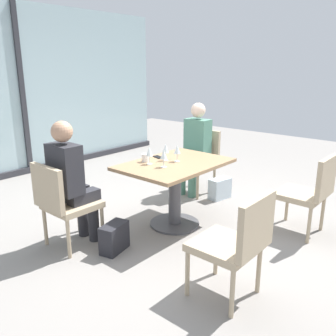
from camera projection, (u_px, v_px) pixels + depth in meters
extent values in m
plane|color=gray|center=(175.00, 224.00, 4.10)|extent=(12.00, 12.00, 0.00)
cube|color=#9DB7BC|center=(21.00, 91.00, 5.73)|extent=(5.72, 0.03, 2.70)
cube|color=#2D2D33|center=(22.00, 91.00, 5.71)|extent=(0.08, 0.06, 2.70)
cube|color=#2D2D33|center=(31.00, 169.00, 6.07)|extent=(5.72, 0.10, 0.10)
cube|color=#997551|center=(175.00, 164.00, 3.90)|extent=(1.20, 0.83, 0.04)
cylinder|color=#4C4C51|center=(175.00, 196.00, 4.00)|extent=(0.14, 0.14, 0.69)
cylinder|color=#4C4C51|center=(175.00, 223.00, 4.09)|extent=(0.56, 0.56, 0.02)
cube|color=tan|center=(195.00, 164.00, 5.01)|extent=(0.46, 0.46, 0.06)
cube|color=tan|center=(206.00, 144.00, 5.13)|extent=(0.05, 0.46, 0.42)
cylinder|color=tan|center=(175.00, 180.00, 5.06)|extent=(0.04, 0.04, 0.39)
cylinder|color=tan|center=(198.00, 186.00, 4.80)|extent=(0.04, 0.04, 0.39)
cylinder|color=tan|center=(192.00, 173.00, 5.35)|extent=(0.04, 0.04, 0.39)
cylinder|color=tan|center=(214.00, 179.00, 5.10)|extent=(0.04, 0.04, 0.39)
cube|color=tan|center=(72.00, 205.00, 3.54)|extent=(0.46, 0.46, 0.06)
cube|color=tan|center=(47.00, 188.00, 3.29)|extent=(0.05, 0.46, 0.42)
cylinder|color=tan|center=(102.00, 225.00, 3.62)|extent=(0.04, 0.04, 0.39)
cylinder|color=tan|center=(79.00, 215.00, 3.87)|extent=(0.04, 0.04, 0.39)
cylinder|color=tan|center=(69.00, 239.00, 3.33)|extent=(0.04, 0.04, 0.39)
cylinder|color=tan|center=(45.00, 227.00, 3.58)|extent=(0.04, 0.04, 0.39)
cube|color=tan|center=(299.00, 195.00, 3.82)|extent=(0.46, 0.46, 0.06)
cube|color=tan|center=(326.00, 178.00, 3.60)|extent=(0.46, 0.05, 0.42)
cylinder|color=tan|center=(287.00, 204.00, 4.16)|extent=(0.04, 0.04, 0.39)
cylinder|color=tan|center=(272.00, 215.00, 3.86)|extent=(0.04, 0.04, 0.39)
cylinder|color=tan|center=(323.00, 213.00, 3.90)|extent=(0.04, 0.04, 0.39)
cylinder|color=tan|center=(309.00, 225.00, 3.61)|extent=(0.04, 0.04, 0.39)
cube|color=tan|center=(225.00, 246.00, 2.74)|extent=(0.46, 0.46, 0.06)
cube|color=tan|center=(257.00, 226.00, 2.52)|extent=(0.46, 0.05, 0.42)
cylinder|color=tan|center=(216.00, 253.00, 3.08)|extent=(0.04, 0.04, 0.39)
cylinder|color=tan|center=(187.00, 273.00, 2.78)|extent=(0.04, 0.04, 0.39)
cylinder|color=tan|center=(259.00, 270.00, 2.83)|extent=(0.04, 0.04, 0.39)
cylinder|color=tan|center=(232.00, 294.00, 2.53)|extent=(0.04, 0.04, 0.39)
cylinder|color=#4C7F6B|center=(182.00, 179.00, 5.00)|extent=(0.11, 0.11, 0.45)
cube|color=#4C7F6B|center=(186.00, 158.00, 4.99)|extent=(0.32, 0.13, 0.11)
cylinder|color=#4C7F6B|center=(192.00, 181.00, 4.88)|extent=(0.11, 0.11, 0.45)
cube|color=#4C7F6B|center=(197.00, 160.00, 4.88)|extent=(0.32, 0.13, 0.11)
cube|color=#4C7F6B|center=(198.00, 137.00, 4.94)|extent=(0.20, 0.34, 0.48)
sphere|color=beige|center=(198.00, 110.00, 4.85)|extent=(0.20, 0.20, 0.20)
cylinder|color=#28282D|center=(94.00, 220.00, 3.67)|extent=(0.11, 0.11, 0.45)
cube|color=#28282D|center=(84.00, 197.00, 3.52)|extent=(0.32, 0.13, 0.11)
cylinder|color=#28282D|center=(83.00, 215.00, 3.78)|extent=(0.11, 0.11, 0.45)
cube|color=#28282D|center=(73.00, 193.00, 3.63)|extent=(0.32, 0.13, 0.11)
cube|color=#28282D|center=(65.00, 169.00, 3.40)|extent=(0.20, 0.34, 0.48)
sphere|color=tan|center=(62.00, 132.00, 3.30)|extent=(0.20, 0.20, 0.20)
cylinder|color=silver|center=(164.00, 167.00, 3.72)|extent=(0.06, 0.06, 0.00)
cylinder|color=silver|center=(164.00, 163.00, 3.71)|extent=(0.01, 0.01, 0.08)
cone|color=silver|center=(164.00, 154.00, 3.68)|extent=(0.07, 0.07, 0.09)
cylinder|color=silver|center=(177.00, 161.00, 3.94)|extent=(0.06, 0.06, 0.00)
cylinder|color=silver|center=(177.00, 157.00, 3.92)|extent=(0.01, 0.01, 0.08)
cone|color=silver|center=(177.00, 149.00, 3.90)|extent=(0.07, 0.07, 0.09)
cylinder|color=silver|center=(165.00, 160.00, 3.97)|extent=(0.06, 0.06, 0.00)
cylinder|color=silver|center=(165.00, 156.00, 3.96)|extent=(0.01, 0.01, 0.08)
cone|color=silver|center=(165.00, 148.00, 3.94)|extent=(0.07, 0.07, 0.09)
cylinder|color=silver|center=(149.00, 164.00, 3.83)|extent=(0.06, 0.06, 0.00)
cylinder|color=silver|center=(149.00, 160.00, 3.82)|extent=(0.01, 0.01, 0.08)
cone|color=silver|center=(149.00, 152.00, 3.80)|extent=(0.07, 0.07, 0.09)
cylinder|color=white|center=(145.00, 158.00, 3.91)|extent=(0.08, 0.08, 0.09)
cube|color=black|center=(158.00, 157.00, 4.11)|extent=(0.11, 0.16, 0.01)
cube|color=silver|center=(220.00, 188.00, 4.86)|extent=(0.32, 0.21, 0.28)
cube|color=#232328|center=(114.00, 238.00, 3.48)|extent=(0.33, 0.23, 0.28)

